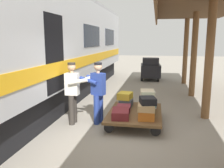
{
  "coord_description": "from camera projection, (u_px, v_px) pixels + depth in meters",
  "views": [
    {
      "loc": [
        -0.56,
        5.76,
        2.3
      ],
      "look_at": [
        0.58,
        -0.32,
        1.15
      ],
      "focal_mm": 38.04,
      "sensor_mm": 36.0,
      "label": 1
    }
  ],
  "objects": [
    {
      "name": "porter_in_overalls",
      "position": [
        98.0,
        91.0,
        6.52
      ],
      "size": [
        0.73,
        0.57,
        1.7
      ],
      "color": "navy",
      "rests_on": "ground_plane"
    },
    {
      "name": "suitcase_orange_carryall",
      "position": [
        146.0,
        114.0,
        5.99
      ],
      "size": [
        0.43,
        0.48,
        0.24
      ],
      "primitive_type": "cube",
      "rotation": [
        0.0,
        0.0,
        0.08
      ],
      "color": "#CC6B23",
      "rests_on": "luggage_cart"
    },
    {
      "name": "luggage_cart",
      "position": [
        135.0,
        113.0,
        6.64
      ],
      "size": [
        1.45,
        2.07,
        0.33
      ],
      "color": "brown",
      "rests_on": "ground_plane"
    },
    {
      "name": "suitcase_yellow_case",
      "position": [
        125.0,
        96.0,
        7.18
      ],
      "size": [
        0.45,
        0.52,
        0.2
      ],
      "primitive_type": "cube",
      "rotation": [
        0.0,
        0.0,
        -0.16
      ],
      "color": "gold",
      "rests_on": "suitcase_slate_roller"
    },
    {
      "name": "suitcase_tan_vintage",
      "position": [
        146.0,
        107.0,
        5.93
      ],
      "size": [
        0.43,
        0.53,
        0.16
      ],
      "primitive_type": "cube",
      "rotation": [
        0.0,
        0.0,
        0.03
      ],
      "color": "tan",
      "rests_on": "suitcase_orange_carryall"
    },
    {
      "name": "suitcase_burgundy_valise",
      "position": [
        124.0,
        108.0,
        6.67
      ],
      "size": [
        0.41,
        0.49,
        0.16
      ],
      "primitive_type": "cube",
      "rotation": [
        0.0,
        0.0,
        0.05
      ],
      "color": "maroon",
      "rests_on": "luggage_cart"
    },
    {
      "name": "suitcase_gray_aluminum",
      "position": [
        148.0,
        102.0,
        7.09
      ],
      "size": [
        0.53,
        0.5,
        0.28
      ],
      "primitive_type": "cube",
      "rotation": [
        0.0,
        0.0,
        0.14
      ],
      "color": "#9EA0A5",
      "rests_on": "luggage_cart"
    },
    {
      "name": "suitcase_teal_softside",
      "position": [
        147.0,
        102.0,
        6.54
      ],
      "size": [
        0.49,
        0.52,
        0.19
      ],
      "primitive_type": "cube",
      "rotation": [
        0.0,
        0.0,
        0.18
      ],
      "color": "#1E666B",
      "rests_on": "suitcase_olive_duffel"
    },
    {
      "name": "suitcase_black_hardshell",
      "position": [
        148.0,
        101.0,
        5.9
      ],
      "size": [
        0.46,
        0.51,
        0.17
      ],
      "primitive_type": "cube",
      "rotation": [
        0.0,
        0.0,
        0.25
      ],
      "color": "black",
      "rests_on": "suitcase_tan_vintage"
    },
    {
      "name": "ground_plane",
      "position": [
        132.0,
        131.0,
        6.09
      ],
      "size": [
        60.0,
        60.0,
        0.0
      ],
      "primitive_type": "plane",
      "color": "gray"
    },
    {
      "name": "suitcase_slate_roller",
      "position": [
        126.0,
        102.0,
        7.22
      ],
      "size": [
        0.39,
        0.49,
        0.21
      ],
      "primitive_type": "cube",
      "rotation": [
        0.0,
        0.0,
        -0.03
      ],
      "color": "#4C515B",
      "rests_on": "luggage_cart"
    },
    {
      "name": "suitcase_maroon_trunk",
      "position": [
        120.0,
        114.0,
        6.12
      ],
      "size": [
        0.5,
        0.67,
        0.21
      ],
      "primitive_type": "cube",
      "rotation": [
        0.0,
        0.0,
        0.11
      ],
      "color": "maroon",
      "rests_on": "luggage_cart"
    },
    {
      "name": "suitcase_cream_canvas",
      "position": [
        147.0,
        94.0,
        7.07
      ],
      "size": [
        0.46,
        0.59,
        0.23
      ],
      "primitive_type": "cube",
      "rotation": [
        0.0,
        0.0,
        0.1
      ],
      "color": "beige",
      "rests_on": "suitcase_gray_aluminum"
    },
    {
      "name": "baggage_tug",
      "position": [
        150.0,
        69.0,
        13.77
      ],
      "size": [
        1.2,
        1.76,
        1.3
      ],
      "color": "black",
      "rests_on": "ground_plane"
    },
    {
      "name": "train_car",
      "position": [
        2.0,
        49.0,
        6.35
      ],
      "size": [
        3.02,
        20.85,
        4.0
      ],
      "color": "#B7BABF",
      "rests_on": "ground_plane"
    },
    {
      "name": "porter_by_door",
      "position": [
        73.0,
        91.0,
        6.48
      ],
      "size": [
        0.66,
        0.42,
        1.7
      ],
      "color": "#332D28",
      "rests_on": "ground_plane"
    },
    {
      "name": "suitcase_olive_duffel",
      "position": [
        147.0,
        109.0,
        6.55
      ],
      "size": [
        0.43,
        0.53,
        0.2
      ],
      "primitive_type": "cube",
      "rotation": [
        0.0,
        0.0,
        -0.03
      ],
      "color": "brown",
      "rests_on": "luggage_cart"
    }
  ]
}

